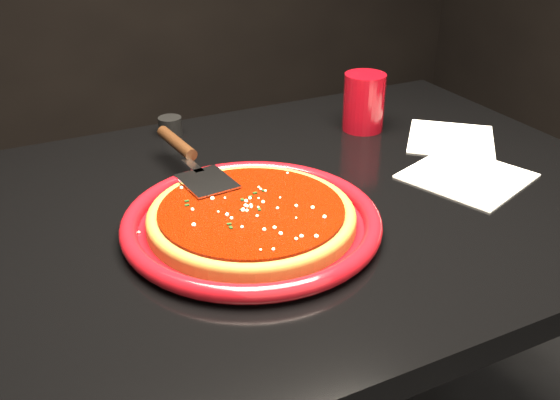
% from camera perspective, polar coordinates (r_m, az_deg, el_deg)
% --- Properties ---
extents(table, '(1.20, 0.80, 0.75)m').
position_cam_1_polar(table, '(1.20, -0.50, -15.99)').
color(table, black).
rests_on(table, floor).
extents(plate, '(0.45, 0.45, 0.03)m').
position_cam_1_polar(plate, '(0.89, -2.60, -1.97)').
color(plate, maroon).
rests_on(plate, table).
extents(pizza_crust, '(0.36, 0.36, 0.01)m').
position_cam_1_polar(pizza_crust, '(0.89, -2.60, -1.74)').
color(pizza_crust, brown).
rests_on(pizza_crust, plate).
extents(pizza_crust_rim, '(0.36, 0.36, 0.02)m').
position_cam_1_polar(pizza_crust_rim, '(0.89, -2.61, -1.32)').
color(pizza_crust_rim, brown).
rests_on(pizza_crust_rim, plate).
extents(pizza_sauce, '(0.32, 0.32, 0.01)m').
position_cam_1_polar(pizza_sauce, '(0.88, -2.62, -1.02)').
color(pizza_sauce, '#6F0F00').
rests_on(pizza_sauce, plate).
extents(parmesan_dusting, '(0.26, 0.26, 0.01)m').
position_cam_1_polar(parmesan_dusting, '(0.88, -2.63, -0.60)').
color(parmesan_dusting, '#FFF5C7').
rests_on(parmesan_dusting, plate).
extents(basil_flecks, '(0.23, 0.23, 0.00)m').
position_cam_1_polar(basil_flecks, '(0.88, -2.63, -0.66)').
color(basil_flecks, black).
rests_on(basil_flecks, plate).
extents(pizza_server, '(0.11, 0.31, 0.02)m').
position_cam_1_polar(pizza_server, '(1.02, -8.09, 3.79)').
color(pizza_server, '#B4B6BB').
rests_on(pizza_server, plate).
extents(cup, '(0.09, 0.09, 0.11)m').
position_cam_1_polar(cup, '(1.24, 7.68, 8.86)').
color(cup, maroon).
rests_on(cup, table).
extents(napkin_a, '(0.23, 0.23, 0.00)m').
position_cam_1_polar(napkin_a, '(1.10, 16.71, 2.12)').
color(napkin_a, silver).
rests_on(napkin_a, table).
extents(napkin_b, '(0.23, 0.23, 0.00)m').
position_cam_1_polar(napkin_b, '(1.24, 15.36, 5.40)').
color(napkin_b, silver).
rests_on(napkin_b, table).
extents(ramekin, '(0.06, 0.06, 0.03)m').
position_cam_1_polar(ramekin, '(1.24, -10.00, 6.69)').
color(ramekin, black).
rests_on(ramekin, table).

